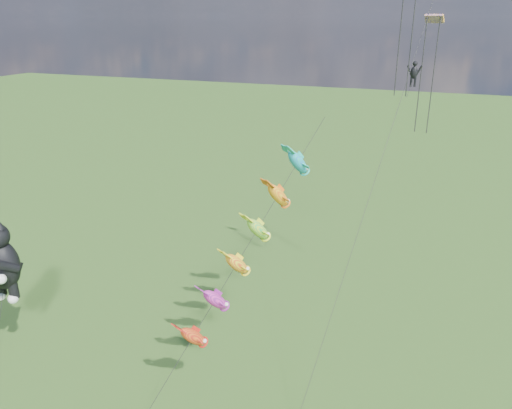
% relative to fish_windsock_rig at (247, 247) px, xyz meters
% --- Properties ---
extents(ground, '(300.00, 300.00, 0.00)m').
position_rel_fish_windsock_rig_xyz_m(ground, '(-12.35, -2.08, -9.46)').
color(ground, '#1A3F0F').
extents(fish_windsock_rig, '(7.45, 14.23, 16.84)m').
position_rel_fish_windsock_rig_xyz_m(fish_windsock_rig, '(0.00, 0.00, 0.00)').
color(fish_windsock_rig, brown).
rests_on(fish_windsock_rig, ground).
extents(parafoil_rig, '(5.40, 17.10, 25.30)m').
position_rel_fish_windsock_rig_xyz_m(parafoil_rig, '(8.25, 10.47, 10.44)').
color(parafoil_rig, brown).
rests_on(parafoil_rig, ground).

